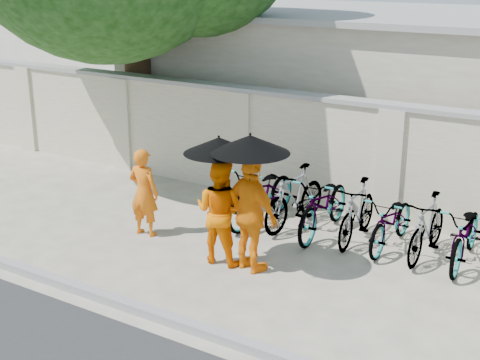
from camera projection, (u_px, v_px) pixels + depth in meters
The scene contains 16 objects.
ground at pixel (190, 259), 10.24m from camera, with size 80.00×80.00×0.00m, color #C0B69F.
kerb at pixel (114, 301), 8.85m from camera, with size 40.00×0.16×0.12m, color gray.
compound_wall at pixel (339, 157), 12.01m from camera, with size 20.00×0.30×2.00m, color beige.
building_behind at pixel (455, 95), 14.38m from camera, with size 14.00×6.00×3.20m, color beige.
monk_left at pixel (144, 192), 10.95m from camera, with size 0.54×0.35×1.48m, color orange.
monk_center at pixel (220, 211), 9.94m from camera, with size 0.78×0.61×1.61m, color #FF7500.
parasol_center at pixel (219, 145), 9.53m from camera, with size 1.03×1.03×1.05m.
monk_right at pixel (252, 214), 9.61m from camera, with size 1.03×0.43×1.75m, color orange.
parasol_right at pixel (250, 144), 9.20m from camera, with size 1.12×1.12×1.08m.
bike_0 at pixel (262, 194), 11.56m from camera, with size 0.69×1.97×1.03m, color gray.
bike_1 at pixel (295, 197), 11.36m from camera, with size 0.49×1.75×1.05m, color gray.
bike_2 at pixel (324, 205), 11.04m from camera, with size 0.69×1.97×1.03m, color gray.
bike_3 at pixel (357, 212), 10.76m from camera, with size 0.47×1.66×1.00m, color gray.
bike_4 at pixel (392, 221), 10.52m from camera, with size 0.59×1.69×0.89m, color gray.
bike_5 at pixel (427, 227), 10.17m from camera, with size 0.46×1.63×0.98m, color gray.
bike_6 at pixel (467, 234), 9.94m from camera, with size 0.63×1.81×0.95m, color gray.
Camera 1 is at (5.61, -7.53, 4.33)m, focal length 50.00 mm.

